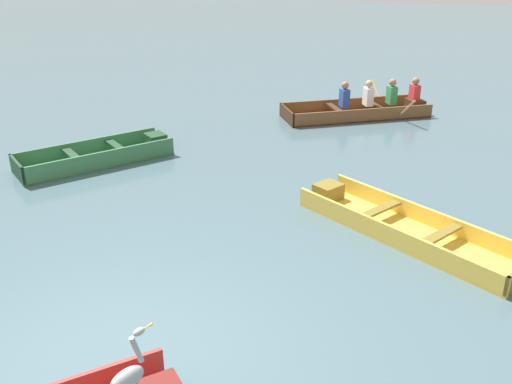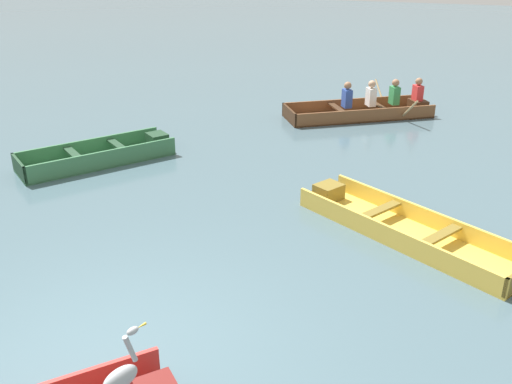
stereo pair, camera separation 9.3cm
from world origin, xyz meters
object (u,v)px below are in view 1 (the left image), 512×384
(skiff_green_far_moored, at_px, (102,156))
(rowboat_wooden_brown_with_crew, at_px, (365,107))
(heron_on_dinghy, at_px, (128,376))
(skiff_yellow_near_moored, at_px, (400,226))

(skiff_green_far_moored, relative_size, rowboat_wooden_brown_with_crew, 0.81)
(rowboat_wooden_brown_with_crew, distance_m, heron_on_dinghy, 10.99)
(skiff_green_far_moored, height_order, heron_on_dinghy, heron_on_dinghy)
(skiff_green_far_moored, distance_m, heron_on_dinghy, 7.38)
(skiff_yellow_near_moored, distance_m, skiff_green_far_moored, 6.01)
(skiff_yellow_near_moored, distance_m, heron_on_dinghy, 5.22)
(rowboat_wooden_brown_with_crew, relative_size, heron_on_dinghy, 4.32)
(skiff_yellow_near_moored, xyz_separation_m, heron_on_dinghy, (-1.72, -4.87, 0.76))
(skiff_yellow_near_moored, xyz_separation_m, rowboat_wooden_brown_with_crew, (-1.44, 6.10, 0.11))
(skiff_yellow_near_moored, relative_size, skiff_green_far_moored, 1.22)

